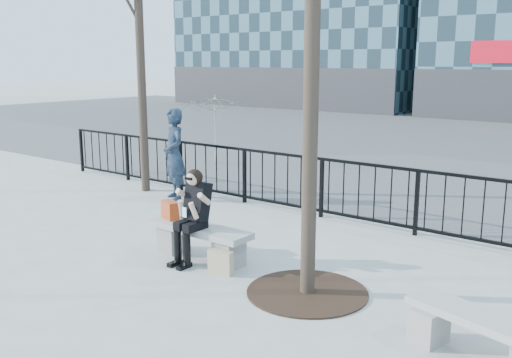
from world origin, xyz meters
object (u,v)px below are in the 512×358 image
Objects in this scene: bench_main at (200,239)px; standing_man at (174,154)px; seated_woman at (192,216)px; bench_second at (479,331)px.

bench_main is 3.81m from standing_man.
seated_woman reaches higher than bench_main.
standing_man is (-2.93, 2.52, 0.26)m from seated_woman.
bench_main is 1.23× the size of seated_woman.
standing_man is at bearing 173.23° from bench_second.
bench_main is at bearing -13.89° from standing_man.
bench_main is at bearing -170.82° from bench_second.
bench_second is at bearing 3.38° from standing_man.
standing_man reaches higher than seated_woman.
seated_woman reaches higher than bench_second.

